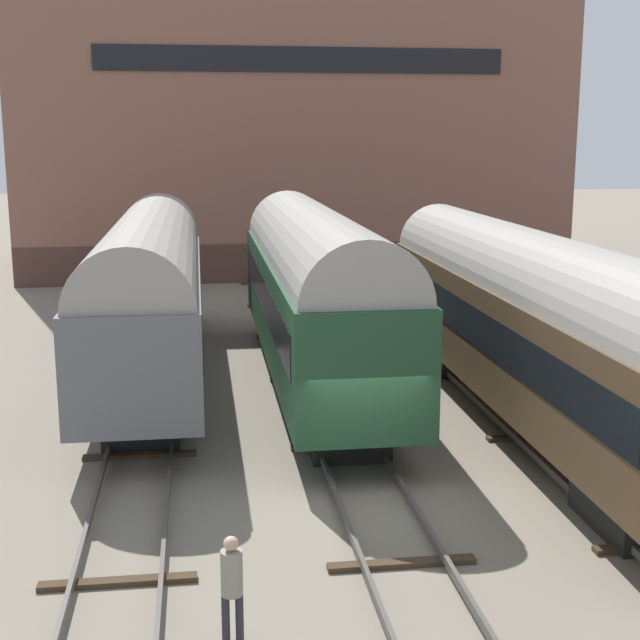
{
  "coord_description": "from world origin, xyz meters",
  "views": [
    {
      "loc": [
        -3.33,
        -16.86,
        7.31
      ],
      "look_at": [
        0.0,
        7.41,
        2.2
      ],
      "focal_mm": 50.0,
      "sensor_mm": 36.0,
      "label": 1
    }
  ],
  "objects_px": {
    "train_car_green": "(316,287)",
    "train_car_grey": "(150,284)",
    "person_worker": "(232,581)",
    "train_car_brown": "(532,318)"
  },
  "relations": [
    {
      "from": "train_car_green",
      "to": "person_worker",
      "type": "distance_m",
      "value": 13.83
    },
    {
      "from": "train_car_grey",
      "to": "train_car_brown",
      "type": "bearing_deg",
      "value": -33.25
    },
    {
      "from": "train_car_green",
      "to": "person_worker",
      "type": "relative_size",
      "value": 9.52
    },
    {
      "from": "train_car_grey",
      "to": "person_worker",
      "type": "height_order",
      "value": "train_car_grey"
    },
    {
      "from": "train_car_green",
      "to": "train_car_brown",
      "type": "bearing_deg",
      "value": -43.09
    },
    {
      "from": "train_car_brown",
      "to": "person_worker",
      "type": "relative_size",
      "value": 10.63
    },
    {
      "from": "train_car_brown",
      "to": "train_car_grey",
      "type": "relative_size",
      "value": 1.03
    },
    {
      "from": "train_car_green",
      "to": "train_car_brown",
      "type": "height_order",
      "value": "train_car_green"
    },
    {
      "from": "train_car_green",
      "to": "train_car_grey",
      "type": "distance_m",
      "value": 5.13
    },
    {
      "from": "person_worker",
      "to": "train_car_green",
      "type": "bearing_deg",
      "value": 77.38
    }
  ]
}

